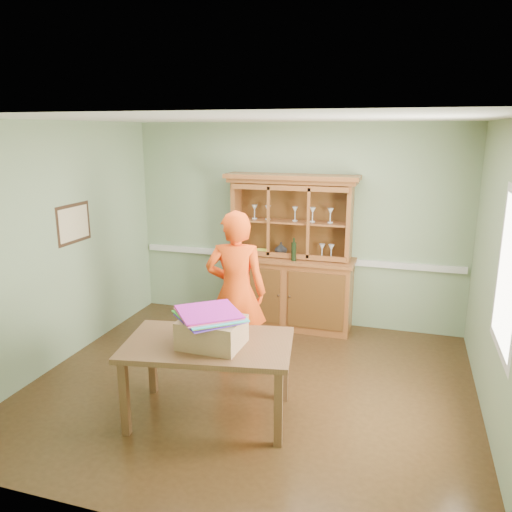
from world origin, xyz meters
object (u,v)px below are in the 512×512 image
(china_hutch, at_px, (289,274))
(dining_table, at_px, (208,351))
(person, at_px, (236,293))
(cardboard_box, at_px, (212,332))

(china_hutch, distance_m, dining_table, 2.42)
(dining_table, bearing_deg, person, 84.40)
(dining_table, bearing_deg, china_hutch, 75.89)
(china_hutch, height_order, cardboard_box, china_hutch)
(china_hutch, relative_size, cardboard_box, 3.82)
(cardboard_box, relative_size, person, 0.30)
(china_hutch, distance_m, person, 1.48)
(china_hutch, xyz_separation_m, dining_table, (-0.18, -2.42, -0.06))
(person, bearing_deg, china_hutch, -111.90)
(dining_table, relative_size, cardboard_box, 3.04)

